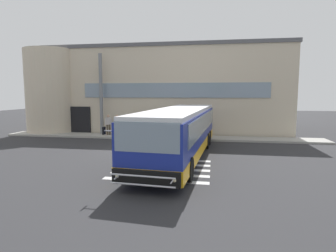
% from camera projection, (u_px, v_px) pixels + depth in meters
% --- Properties ---
extents(ground_plane, '(80.00, 90.00, 0.02)m').
position_uv_depth(ground_plane, '(144.00, 150.00, 17.43)').
color(ground_plane, '#2B2B2D').
rests_on(ground_plane, ground).
extents(bay_paint_stripes, '(4.40, 3.96, 0.01)m').
position_uv_depth(bay_paint_stripes, '(163.00, 169.00, 12.99)').
color(bay_paint_stripes, silver).
rests_on(bay_paint_stripes, ground).
extents(terminal_building, '(23.16, 13.80, 7.70)m').
position_uv_depth(terminal_building, '(165.00, 91.00, 28.48)').
color(terminal_building, beige).
rests_on(terminal_building, ground).
extents(boarding_curb, '(25.36, 2.00, 0.15)m').
position_uv_depth(boarding_curb, '(158.00, 137.00, 22.12)').
color(boarding_curb, '#9E9B93').
rests_on(boarding_curb, ground).
extents(entry_support_column, '(0.28, 0.28, 6.68)m').
position_uv_depth(entry_support_column, '(101.00, 94.00, 23.12)').
color(entry_support_column, slate).
rests_on(entry_support_column, boarding_curb).
extents(bus_main_foreground, '(3.90, 12.57, 2.70)m').
position_uv_depth(bus_main_foreground, '(180.00, 133.00, 15.22)').
color(bus_main_foreground, navy).
rests_on(bus_main_foreground, ground).
extents(passenger_near_column, '(0.51, 0.51, 1.68)m').
position_uv_depth(passenger_near_column, '(108.00, 123.00, 22.73)').
color(passenger_near_column, '#4C4233').
rests_on(passenger_near_column, boarding_curb).
extents(passenger_by_doorway, '(0.58, 0.29, 1.68)m').
position_uv_depth(passenger_by_doorway, '(117.00, 124.00, 22.52)').
color(passenger_by_doorway, '#2D2D33').
rests_on(passenger_by_doorway, boarding_curb).
extents(passenger_at_curb_edge, '(0.38, 0.52, 1.68)m').
position_uv_depth(passenger_at_curb_edge, '(135.00, 124.00, 22.04)').
color(passenger_at_curb_edge, '#1E2338').
rests_on(passenger_at_curb_edge, boarding_curb).
extents(safety_bollard_yellow, '(0.18, 0.18, 0.90)m').
position_uv_depth(safety_bollard_yellow, '(187.00, 135.00, 20.52)').
color(safety_bollard_yellow, yellow).
rests_on(safety_bollard_yellow, ground).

